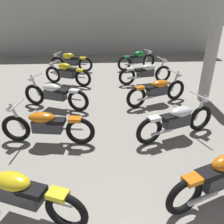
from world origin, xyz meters
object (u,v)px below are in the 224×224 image
Objects in this scene: motorcycle_left_row_4 at (67,73)px; motorcycle_left_row_5 at (71,62)px; motorcycle_right_row_1 at (218,178)px; motorcycle_right_row_4 at (146,72)px; support_pillar at (212,50)px; motorcycle_right_row_5 at (137,60)px; motorcycle_left_row_3 at (55,94)px; motorcycle_right_row_2 at (177,120)px; motorcycle_left_row_1 at (19,193)px; motorcycle_left_row_2 at (47,125)px; motorcycle_right_row_3 at (157,90)px.

motorcycle_left_row_4 is 1.81m from motorcycle_left_row_5.
motorcycle_left_row_5 and motorcycle_right_row_1 have the same top height.
motorcycle_right_row_1 is at bearing -89.82° from motorcycle_right_row_4.
support_pillar reaches higher than motorcycle_right_row_5.
support_pillar is 1.55× the size of motorcycle_left_row_3.
motorcycle_right_row_5 is at bearing 89.93° from motorcycle_right_row_2.
motorcycle_left_row_1 is at bearing -137.56° from support_pillar.
motorcycle_left_row_2 is 6.73m from motorcycle_right_row_5.
motorcycle_left_row_3 is at bearing 130.19° from motorcycle_right_row_1.
support_pillar is 4.63m from motorcycle_right_row_1.
motorcycle_left_row_1 is 5.04m from motorcycle_right_row_3.
motorcycle_left_row_1 is at bearing -90.39° from motorcycle_left_row_2.
motorcycle_right_row_2 reaches higher than motorcycle_left_row_4.
support_pillar reaches higher than motorcycle_right_row_3.
motorcycle_right_row_4 is at bearing -89.68° from motorcycle_right_row_5.
support_pillar is 1.72× the size of motorcycle_left_row_4.
motorcycle_right_row_5 is at bearing 90.32° from motorcycle_right_row_4.
motorcycle_right_row_4 is (-0.02, 5.82, -0.01)m from motorcycle_right_row_1.
motorcycle_right_row_4 is (3.04, 3.95, 0.00)m from motorcycle_left_row_2.
motorcycle_right_row_4 is (-1.64, 1.64, -1.15)m from support_pillar.
support_pillar is at bearing 9.78° from motorcycle_right_row_3.
motorcycle_left_row_1 is 1.99m from motorcycle_left_row_2.
motorcycle_left_row_1 is 1.09× the size of motorcycle_right_row_5.
motorcycle_right_row_5 is at bearing 69.16° from motorcycle_left_row_1.
motorcycle_right_row_1 is 0.87× the size of motorcycle_right_row_4.
motorcycle_right_row_3 is at bearing 2.28° from motorcycle_left_row_3.
motorcycle_left_row_1 is at bearing -145.92° from motorcycle_right_row_2.
motorcycle_right_row_1 is (3.10, -7.68, 0.00)m from motorcycle_left_row_5.
motorcycle_right_row_2 is at bearing -90.23° from motorcycle_right_row_3.
motorcycle_left_row_4 is 0.94× the size of motorcycle_left_row_5.
motorcycle_left_row_5 is (-0.04, 1.81, 0.00)m from motorcycle_left_row_4.
motorcycle_left_row_5 is at bearing 118.05° from motorcycle_right_row_2.
motorcycle_left_row_2 is at bearing -89.65° from motorcycle_left_row_5.
motorcycle_left_row_2 is 4.00m from motorcycle_left_row_4.
motorcycle_left_row_3 is 3.64m from motorcycle_right_row_2.
motorcycle_left_row_2 is 1.14× the size of motorcycle_right_row_5.
motorcycle_left_row_3 and motorcycle_right_row_2 have the same top height.
motorcycle_left_row_1 is 5.99m from motorcycle_left_row_4.
motorcycle_left_row_1 is 0.95× the size of motorcycle_left_row_2.
motorcycle_left_row_1 is 6.68m from motorcycle_right_row_4.
motorcycle_left_row_4 is at bearing 146.81° from motorcycle_right_row_3.
motorcycle_left_row_5 is at bearing 88.73° from motorcycle_left_row_3.
motorcycle_left_row_5 is (-0.04, 5.81, 0.01)m from motorcycle_left_row_2.
motorcycle_right_row_2 reaches higher than motorcycle_right_row_1.
motorcycle_right_row_4 is at bearing -31.18° from motorcycle_left_row_5.
motorcycle_left_row_3 is 0.96× the size of motorcycle_right_row_4.
motorcycle_right_row_1 is (3.18, -3.77, 0.01)m from motorcycle_left_row_3.
motorcycle_right_row_2 is at bearing -90.07° from motorcycle_right_row_5.
motorcycle_right_row_1 is at bearing -62.52° from motorcycle_left_row_4.
motorcycle_right_row_2 is (3.15, -1.83, 0.00)m from motorcycle_left_row_3.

